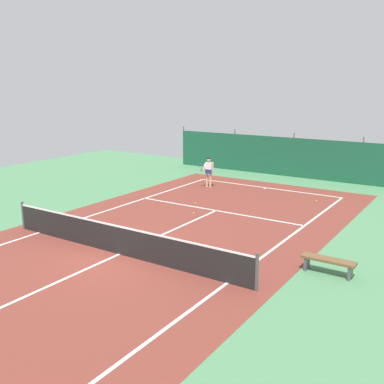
{
  "coord_description": "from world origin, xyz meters",
  "views": [
    {
      "loc": [
        9.79,
        -10.52,
        5.52
      ],
      "look_at": [
        -0.84,
        5.7,
        0.9
      ],
      "focal_mm": 42.12,
      "sensor_mm": 36.0,
      "label": 1
    }
  ],
  "objects": [
    {
      "name": "ground_plane",
      "position": [
        0.0,
        0.0,
        0.0
      ],
      "size": [
        36.0,
        36.0,
        0.0
      ],
      "primitive_type": "plane",
      "color": "#4C8456"
    },
    {
      "name": "court_surface",
      "position": [
        0.0,
        0.0,
        0.0
      ],
      "size": [
        11.02,
        26.6,
        0.01
      ],
      "color": "brown",
      "rests_on": "ground"
    },
    {
      "name": "tennis_net",
      "position": [
        0.0,
        0.0,
        0.51
      ],
      "size": [
        10.12,
        0.1,
        1.1
      ],
      "color": "black",
      "rests_on": "ground"
    },
    {
      "name": "back_fence",
      "position": [
        -0.0,
        16.15,
        0.67
      ],
      "size": [
        16.3,
        0.98,
        2.7
      ],
      "color": "#195138",
      "rests_on": "ground"
    },
    {
      "name": "tennis_player",
      "position": [
        -2.79,
        10.35,
        0.96
      ],
      "size": [
        0.61,
        0.81,
        1.64
      ],
      "rotation": [
        0.0,
        0.0,
        3.37
      ],
      "color": "#D8AD8C",
      "rests_on": "ground"
    },
    {
      "name": "tennis_ball_near_player",
      "position": [
        -1.45,
        6.93,
        0.03
      ],
      "size": [
        0.07,
        0.07,
        0.07
      ],
      "primitive_type": "sphere",
      "color": "#CCDB33",
      "rests_on": "ground"
    },
    {
      "name": "tennis_ball_midcourt",
      "position": [
        -0.56,
        5.41,
        0.03
      ],
      "size": [
        0.07,
        0.07,
        0.07
      ],
      "primitive_type": "sphere",
      "color": "#CCDB33",
      "rests_on": "ground"
    },
    {
      "name": "tennis_ball_by_sideline",
      "position": [
        3.26,
        10.46,
        0.03
      ],
      "size": [
        0.07,
        0.07,
        0.07
      ],
      "primitive_type": "sphere",
      "color": "#CCDB33",
      "rests_on": "ground"
    },
    {
      "name": "parked_car",
      "position": [
        -0.81,
        18.2,
        0.84
      ],
      "size": [
        2.2,
        4.29,
        1.68
      ],
      "rotation": [
        0.0,
        0.0,
        3.09
      ],
      "color": "maroon",
      "rests_on": "ground"
    },
    {
      "name": "courtside_bench",
      "position": [
        6.31,
        2.22,
        0.37
      ],
      "size": [
        1.6,
        0.4,
        0.49
      ],
      "color": "brown",
      "rests_on": "ground"
    }
  ]
}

